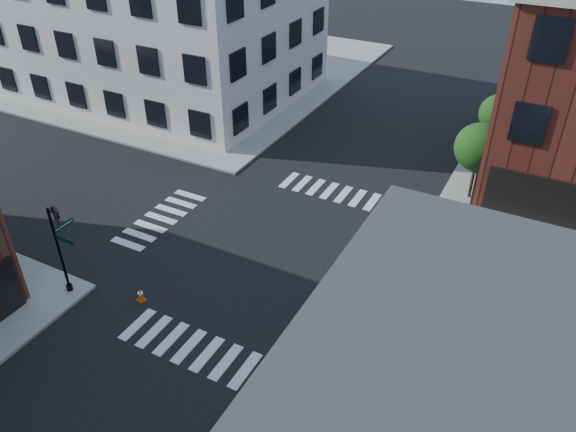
% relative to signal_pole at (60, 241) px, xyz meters
% --- Properties ---
extents(ground, '(120.00, 120.00, 0.00)m').
position_rel_signal_pole_xyz_m(ground, '(6.72, 6.68, -2.86)').
color(ground, black).
rests_on(ground, ground).
extents(sidewalk_nw, '(30.00, 30.00, 0.15)m').
position_rel_signal_pole_xyz_m(sidewalk_nw, '(-14.28, 27.68, -2.78)').
color(sidewalk_nw, gray).
rests_on(sidewalk_nw, ground).
extents(building_nw, '(22.00, 16.00, 11.00)m').
position_rel_signal_pole_xyz_m(building_nw, '(-12.28, 22.68, 2.64)').
color(building_nw, beige).
rests_on(building_nw, ground).
extents(tree_near, '(2.69, 2.69, 4.49)m').
position_rel_signal_pole_xyz_m(tree_near, '(14.28, 16.65, 0.30)').
color(tree_near, black).
rests_on(tree_near, ground).
extents(tree_far, '(2.43, 2.43, 4.07)m').
position_rel_signal_pole_xyz_m(tree_far, '(14.28, 22.65, 0.02)').
color(tree_far, black).
rests_on(tree_far, ground).
extents(signal_pole, '(1.29, 1.24, 4.60)m').
position_rel_signal_pole_xyz_m(signal_pole, '(0.00, 0.00, 0.00)').
color(signal_pole, black).
rests_on(signal_pole, ground).
extents(box_truck, '(7.51, 2.96, 3.33)m').
position_rel_signal_pole_xyz_m(box_truck, '(19.37, 2.40, -1.13)').
color(box_truck, white).
rests_on(box_truck, ground).
extents(traffic_cone, '(0.42, 0.42, 0.63)m').
position_rel_signal_pole_xyz_m(traffic_cone, '(3.15, 0.98, -2.55)').
color(traffic_cone, '#F04E0A').
rests_on(traffic_cone, ground).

